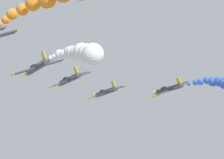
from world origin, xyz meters
TOP-DOWN VIEW (x-y plane):
  - airplane_lead at (6.17, 14.71)m, footprint 9.05×10.35m
  - airplane_left_inner at (-6.39, 6.12)m, footprint 8.85×10.35m
  - airplane_right_inner at (16.46, 4.77)m, footprint 8.80×10.35m
  - airplane_left_outer at (-16.65, -4.27)m, footprint 9.01×10.35m
  - smoke_trail_left_outer at (-17.18, -23.83)m, footprint 2.92×18.37m

SIDE VIEW (x-z plane):
  - smoke_trail_left_outer at x=-17.18m, z-range 111.72..116.90m
  - airplane_left_outer at x=-16.65m, z-range 114.57..118.46m
  - airplane_right_inner at x=16.46m, z-range 114.96..119.37m
  - airplane_lead at x=6.17m, z-range 115.33..119.09m
  - airplane_left_inner at x=-6.39m, z-range 115.15..119.44m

